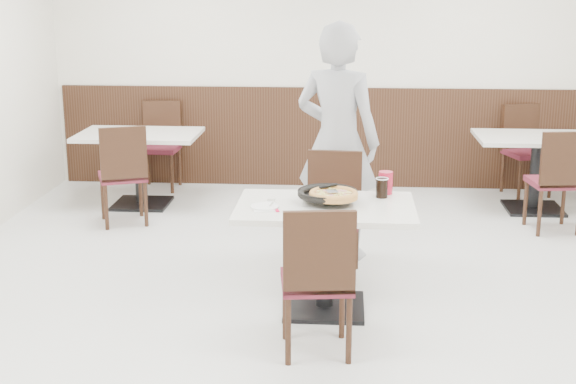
# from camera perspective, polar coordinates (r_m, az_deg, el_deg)

# --- Properties ---
(floor) EXTENTS (7.00, 7.00, 0.00)m
(floor) POSITION_cam_1_polar(r_m,az_deg,el_deg) (5.69, 1.72, -8.08)
(floor) COLOR beige
(floor) RESTS_ON ground
(wall_back) EXTENTS (6.00, 0.04, 2.80)m
(wall_back) POSITION_cam_1_polar(r_m,az_deg,el_deg) (8.79, 2.80, 9.39)
(wall_back) COLOR beige
(wall_back) RESTS_ON floor
(wall_front) EXTENTS (6.00, 0.04, 2.80)m
(wall_front) POSITION_cam_1_polar(r_m,az_deg,el_deg) (1.93, -2.59, -9.65)
(wall_front) COLOR beige
(wall_front) RESTS_ON floor
(wainscot_back) EXTENTS (5.90, 0.03, 1.10)m
(wainscot_back) POSITION_cam_1_polar(r_m,az_deg,el_deg) (8.89, 2.73, 3.91)
(wainscot_back) COLOR black
(wainscot_back) RESTS_ON floor
(main_table) EXTENTS (1.28, 0.92, 0.75)m
(main_table) POSITION_cam_1_polar(r_m,az_deg,el_deg) (5.51, 2.64, -4.69)
(main_table) COLOR silver
(main_table) RESTS_ON floor
(chair_near) EXTENTS (0.47, 0.47, 0.95)m
(chair_near) POSITION_cam_1_polar(r_m,az_deg,el_deg) (4.86, 2.04, -6.14)
(chair_near) COLOR black
(chair_near) RESTS_ON floor
(chair_far) EXTENTS (0.45, 0.45, 0.95)m
(chair_far) POSITION_cam_1_polar(r_m,az_deg,el_deg) (6.11, 3.14, -1.77)
(chair_far) COLOR black
(chair_far) RESTS_ON floor
(trivet) EXTENTS (0.14, 0.14, 0.04)m
(trivet) POSITION_cam_1_polar(r_m,az_deg,el_deg) (5.44, 3.02, -0.62)
(trivet) COLOR black
(trivet) RESTS_ON main_table
(pizza_pan) EXTENTS (0.39, 0.39, 0.01)m
(pizza_pan) POSITION_cam_1_polar(r_m,az_deg,el_deg) (5.44, 2.82, -0.35)
(pizza_pan) COLOR black
(pizza_pan) RESTS_ON trivet
(pizza) EXTENTS (0.36, 0.36, 0.02)m
(pizza) POSITION_cam_1_polar(r_m,az_deg,el_deg) (5.39, 3.26, -0.30)
(pizza) COLOR #C4873D
(pizza) RESTS_ON pizza_pan
(pizza_server) EXTENTS (0.09, 0.11, 0.00)m
(pizza_server) POSITION_cam_1_polar(r_m,az_deg,el_deg) (5.39, 3.16, 0.05)
(pizza_server) COLOR white
(pizza_server) RESTS_ON pizza
(napkin) EXTENTS (0.19, 0.19, 0.00)m
(napkin) POSITION_cam_1_polar(r_m,az_deg,el_deg) (5.30, -1.67, -1.18)
(napkin) COLOR white
(napkin) RESTS_ON main_table
(side_plate) EXTENTS (0.21, 0.21, 0.01)m
(side_plate) POSITION_cam_1_polar(r_m,az_deg,el_deg) (5.32, -1.67, -1.05)
(side_plate) COLOR white
(side_plate) RESTS_ON napkin
(fork) EXTENTS (0.03, 0.15, 0.00)m
(fork) POSITION_cam_1_polar(r_m,az_deg,el_deg) (5.37, -1.14, -0.82)
(fork) COLOR white
(fork) RESTS_ON side_plate
(cola_glass) EXTENTS (0.09, 0.09, 0.13)m
(cola_glass) POSITION_cam_1_polar(r_m,az_deg,el_deg) (5.61, 6.69, 0.26)
(cola_glass) COLOR black
(cola_glass) RESTS_ON main_table
(red_cup) EXTENTS (0.11, 0.11, 0.16)m
(red_cup) POSITION_cam_1_polar(r_m,az_deg,el_deg) (5.71, 6.96, 0.66)
(red_cup) COLOR #AA142C
(red_cup) RESTS_ON main_table
(diner_person) EXTENTS (0.81, 0.67, 1.92)m
(diner_person) POSITION_cam_1_polar(r_m,az_deg,el_deg) (6.49, 3.54, 3.61)
(diner_person) COLOR #9E9EA3
(diner_person) RESTS_ON floor
(bg_table_left) EXTENTS (1.22, 0.83, 0.75)m
(bg_table_left) POSITION_cam_1_polar(r_m,az_deg,el_deg) (8.25, -10.44, 1.61)
(bg_table_left) COLOR silver
(bg_table_left) RESTS_ON floor
(bg_chair_left_near) EXTENTS (0.55, 0.55, 0.95)m
(bg_chair_left_near) POSITION_cam_1_polar(r_m,az_deg,el_deg) (7.64, -11.69, 1.27)
(bg_chair_left_near) COLOR black
(bg_chair_left_near) RESTS_ON floor
(bg_chair_left_far) EXTENTS (0.43, 0.43, 0.95)m
(bg_chair_left_far) POSITION_cam_1_polar(r_m,az_deg,el_deg) (8.86, -9.17, 3.22)
(bg_chair_left_far) COLOR black
(bg_chair_left_far) RESTS_ON floor
(bg_table_right) EXTENTS (1.29, 0.94, 0.75)m
(bg_table_right) POSITION_cam_1_polar(r_m,az_deg,el_deg) (8.30, 17.21, 1.28)
(bg_table_right) COLOR silver
(bg_table_right) RESTS_ON floor
(bg_chair_right_near) EXTENTS (0.47, 0.47, 0.95)m
(bg_chair_right_near) POSITION_cam_1_polar(r_m,az_deg,el_deg) (7.64, 18.40, 0.83)
(bg_chair_right_near) COLOR black
(bg_chair_right_near) RESTS_ON floor
(bg_chair_right_far) EXTENTS (0.53, 0.53, 0.95)m
(bg_chair_right_far) POSITION_cam_1_polar(r_m,az_deg,el_deg) (8.87, 16.69, 2.79)
(bg_chair_right_far) COLOR black
(bg_chair_right_far) RESTS_ON floor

